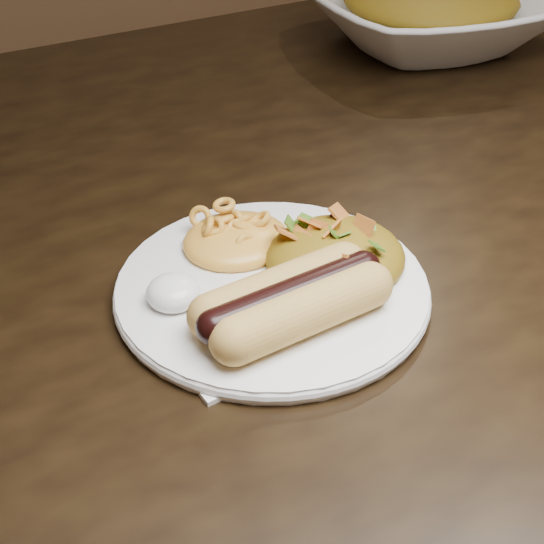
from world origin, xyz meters
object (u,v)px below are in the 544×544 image
plate (272,289)px  fork (182,357)px  serving_bowl (429,13)px  table (294,261)px

plate → fork: (-0.09, -0.03, -0.00)m
fork → serving_bowl: serving_bowl is taller
plate → fork: bearing=-158.6°
table → serving_bowl: serving_bowl is taller
serving_bowl → fork: bearing=-141.1°
serving_bowl → table: bearing=-144.1°
plate → serving_bowl: serving_bowl is taller
fork → plate: bearing=16.9°
table → plate: (-0.10, -0.15, 0.10)m
table → plate: size_ratio=6.79×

